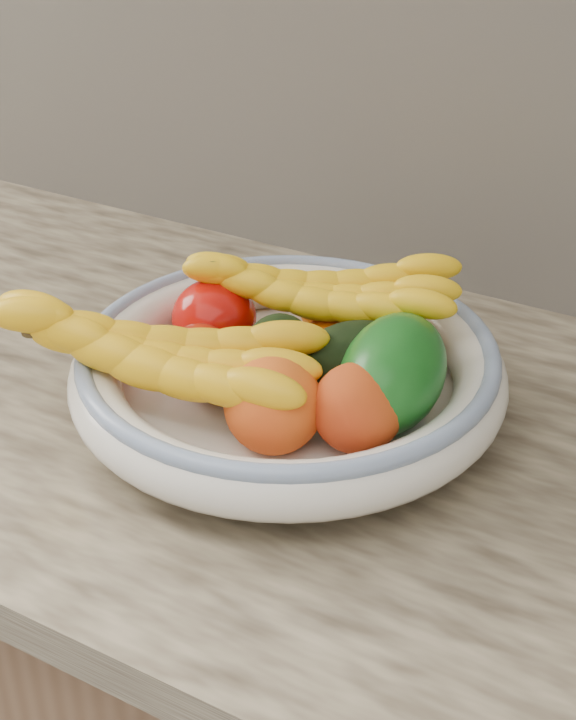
# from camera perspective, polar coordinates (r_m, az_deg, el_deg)

# --- Properties ---
(kitchen_counter) EXTENTS (2.44, 0.66, 1.40)m
(kitchen_counter) POSITION_cam_1_polar(r_m,az_deg,el_deg) (1.24, 0.61, -19.51)
(kitchen_counter) COLOR brown
(kitchen_counter) RESTS_ON ground
(fruit_bowl) EXTENTS (0.39, 0.39, 0.08)m
(fruit_bowl) POSITION_cam_1_polar(r_m,az_deg,el_deg) (0.90, -0.00, -0.63)
(fruit_bowl) COLOR silver
(fruit_bowl) RESTS_ON kitchen_counter
(clementine_back_left) EXTENTS (0.05, 0.05, 0.05)m
(clementine_back_left) POSITION_cam_1_polar(r_m,az_deg,el_deg) (0.99, 2.25, 2.91)
(clementine_back_left) COLOR orange
(clementine_back_left) RESTS_ON fruit_bowl
(clementine_back_right) EXTENTS (0.07, 0.07, 0.05)m
(clementine_back_right) POSITION_cam_1_polar(r_m,az_deg,el_deg) (0.97, 5.50, 2.10)
(clementine_back_right) COLOR orange
(clementine_back_right) RESTS_ON fruit_bowl
(clementine_back_mid) EXTENTS (0.05, 0.05, 0.05)m
(clementine_back_mid) POSITION_cam_1_polar(r_m,az_deg,el_deg) (0.93, 2.47, 1.16)
(clementine_back_mid) COLOR #EB5304
(clementine_back_mid) RESTS_ON fruit_bowl
(clementine_extra) EXTENTS (0.05, 0.05, 0.04)m
(clementine_extra) POSITION_cam_1_polar(r_m,az_deg,el_deg) (0.98, 2.49, 2.60)
(clementine_extra) COLOR #F26005
(clementine_extra) RESTS_ON fruit_bowl
(tomato_left) EXTENTS (0.09, 0.09, 0.07)m
(tomato_left) POSITION_cam_1_polar(r_m,az_deg,el_deg) (0.96, -4.22, 2.41)
(tomato_left) COLOR red
(tomato_left) RESTS_ON fruit_bowl
(tomato_near_left) EXTENTS (0.09, 0.09, 0.06)m
(tomato_near_left) POSITION_cam_1_polar(r_m,az_deg,el_deg) (0.89, -5.05, 0.16)
(tomato_near_left) COLOR #AE1B0B
(tomato_near_left) RESTS_ON fruit_bowl
(avocado_center) EXTENTS (0.11, 0.12, 0.07)m
(avocado_center) POSITION_cam_1_polar(r_m,az_deg,el_deg) (0.89, -0.50, 0.27)
(avocado_center) COLOR black
(avocado_center) RESTS_ON fruit_bowl
(avocado_right) EXTENTS (0.13, 0.13, 0.07)m
(avocado_right) POSITION_cam_1_polar(r_m,az_deg,el_deg) (0.88, 4.00, -0.11)
(avocado_right) COLOR black
(avocado_right) RESTS_ON fruit_bowl
(green_mango) EXTENTS (0.13, 0.15, 0.12)m
(green_mango) POSITION_cam_1_polar(r_m,az_deg,el_deg) (0.85, 5.98, -0.76)
(green_mango) COLOR #0F5013
(green_mango) RESTS_ON fruit_bowl
(peach_front) EXTENTS (0.09, 0.09, 0.08)m
(peach_front) POSITION_cam_1_polar(r_m,az_deg,el_deg) (0.82, -0.83, -2.60)
(peach_front) COLOR orange
(peach_front) RESTS_ON fruit_bowl
(peach_right) EXTENTS (0.08, 0.08, 0.08)m
(peach_right) POSITION_cam_1_polar(r_m,az_deg,el_deg) (0.81, 3.99, -2.75)
(peach_right) COLOR orange
(peach_right) RESTS_ON fruit_bowl
(banana_bunch_back) EXTENTS (0.29, 0.19, 0.08)m
(banana_bunch_back) POSITION_cam_1_polar(r_m,az_deg,el_deg) (0.93, 1.76, 3.51)
(banana_bunch_back) COLOR yellow
(banana_bunch_back) RESTS_ON fruit_bowl
(banana_bunch_front) EXTENTS (0.33, 0.20, 0.08)m
(banana_bunch_front) POSITION_cam_1_polar(r_m,az_deg,el_deg) (0.85, -7.64, -0.04)
(banana_bunch_front) COLOR yellow
(banana_bunch_front) RESTS_ON fruit_bowl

